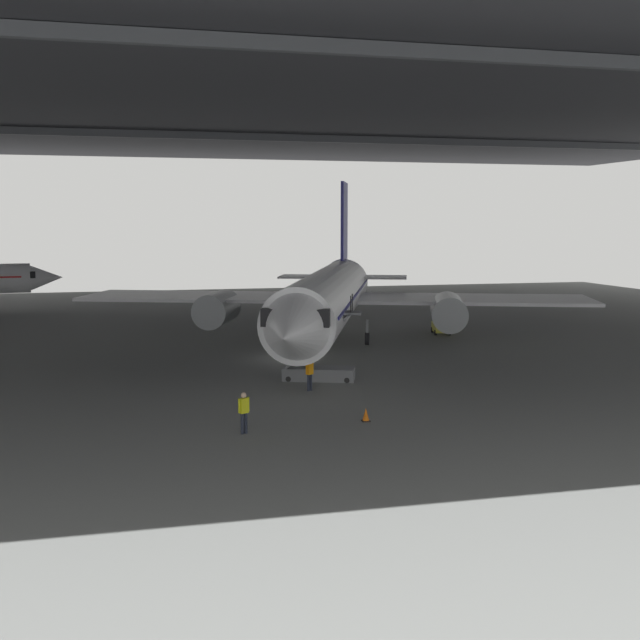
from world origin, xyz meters
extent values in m
plane|color=slate|center=(0.00, 0.00, 0.00)|extent=(110.00, 110.00, 0.00)
cube|color=#38383D|center=(0.00, 13.75, 18.11)|extent=(121.00, 99.00, 1.20)
cube|color=#4C4F54|center=(0.00, -11.00, 17.11)|extent=(115.50, 0.50, 0.70)
cube|color=#4C4F54|center=(0.00, 30.25, 17.11)|extent=(115.50, 0.50, 0.70)
cylinder|color=white|center=(2.46, 2.73, 3.58)|extent=(14.02, 29.11, 3.97)
cone|color=white|center=(-3.31, -12.81, 3.58)|extent=(5.30, 5.82, 3.89)
cube|color=black|center=(-2.44, -10.46, 4.08)|extent=(4.13, 3.78, 0.87)
cone|color=white|center=(8.23, 18.26, 3.98)|extent=(5.37, 7.12, 3.37)
cube|color=navy|center=(7.36, 15.91, 8.81)|extent=(1.73, 4.14, 6.49)
cube|color=white|center=(9.59, 13.93, 4.18)|extent=(5.86, 4.80, 0.16)
cube|color=white|center=(4.38, 15.87, 4.18)|extent=(5.86, 4.80, 0.16)
cube|color=white|center=(13.77, 3.64, 3.19)|extent=(18.06, 12.54, 0.24)
cylinder|color=#9EA3A8|center=(11.15, 2.31, 2.49)|extent=(4.10, 5.69, 2.46)
cube|color=white|center=(-5.51, 10.80, 3.19)|extent=(18.06, 12.54, 0.24)
cylinder|color=#9EA3A8|center=(-4.39, 8.08, 2.49)|extent=(4.10, 5.69, 2.46)
cube|color=navy|center=(2.46, 2.73, 3.88)|extent=(13.34, 27.10, 0.16)
cylinder|color=#9EA3A8|center=(-0.99, -6.57, 1.25)|extent=(0.20, 0.20, 1.15)
cylinder|color=black|center=(-0.99, -6.57, 0.45)|extent=(0.59, 0.95, 0.90)
cylinder|color=#9EA3A8|center=(5.89, 4.53, 1.25)|extent=(0.20, 0.20, 1.15)
cylinder|color=black|center=(5.89, 4.53, 0.45)|extent=(0.59, 0.95, 0.90)
cylinder|color=#9EA3A8|center=(1.05, 6.33, 1.25)|extent=(0.20, 0.20, 1.15)
cylinder|color=black|center=(1.05, 6.33, 0.45)|extent=(0.59, 0.95, 0.90)
cube|color=slate|center=(-0.50, -6.94, 0.35)|extent=(4.23, 2.78, 0.70)
cube|color=slate|center=(-0.50, -6.94, 2.24)|extent=(3.89, 2.50, 3.17)
cube|color=slate|center=(1.18, -7.57, 3.78)|extent=(1.48, 1.60, 0.12)
cylinder|color=black|center=(1.39, -7.01, 4.28)|extent=(0.06, 0.06, 1.00)
cylinder|color=black|center=(0.97, -8.13, 4.28)|extent=(0.06, 0.06, 1.00)
cylinder|color=black|center=(1.26, -6.85, 0.15)|extent=(0.32, 0.22, 0.30)
cylinder|color=black|center=(0.77, -8.16, 0.15)|extent=(0.32, 0.22, 0.30)
cylinder|color=black|center=(-1.78, -5.72, 0.15)|extent=(0.32, 0.22, 0.30)
cylinder|color=black|center=(-2.26, -7.04, 0.15)|extent=(0.32, 0.22, 0.30)
cylinder|color=#232838|center=(-6.34, -17.28, 0.44)|extent=(0.14, 0.14, 0.88)
cylinder|color=#232838|center=(-6.18, -17.20, 0.44)|extent=(0.14, 0.14, 0.88)
cube|color=yellow|center=(-6.26, -17.24, 1.19)|extent=(0.42, 0.36, 0.62)
cylinder|color=yellow|center=(-6.46, -17.34, 1.22)|extent=(0.09, 0.09, 0.59)
cylinder|color=yellow|center=(-6.05, -17.13, 1.22)|extent=(0.09, 0.09, 0.59)
sphere|color=beige|center=(-6.26, -17.24, 1.63)|extent=(0.24, 0.24, 0.24)
cylinder|color=#232838|center=(-1.76, -9.72, 0.44)|extent=(0.14, 0.14, 0.88)
cylinder|color=#232838|center=(-1.60, -9.63, 0.44)|extent=(0.14, 0.14, 0.88)
cube|color=orange|center=(-1.68, -9.67, 1.19)|extent=(0.42, 0.38, 0.62)
cylinder|color=orange|center=(-1.88, -9.79, 1.22)|extent=(0.09, 0.09, 0.59)
cylinder|color=orange|center=(-1.48, -9.55, 1.22)|extent=(0.09, 0.09, 0.59)
sphere|color=beige|center=(-1.68, -9.67, 1.63)|extent=(0.24, 0.24, 0.24)
cone|color=white|center=(-18.75, 36.53, 3.09)|extent=(3.83, 3.23, 2.93)
cube|color=black|center=(-20.63, 36.37, 3.47)|extent=(2.30, 2.71, 0.66)
cube|color=black|center=(-0.73, -16.46, 0.02)|extent=(0.36, 0.36, 0.04)
cone|color=orange|center=(-0.73, -16.46, 0.32)|extent=(0.30, 0.30, 0.56)
cube|color=yellow|center=(13.22, 8.52, 0.55)|extent=(1.65, 2.41, 0.70)
cylinder|color=black|center=(13.58, 7.62, 0.22)|extent=(0.27, 0.47, 0.44)
cylinder|color=black|center=(12.51, 7.86, 0.22)|extent=(0.27, 0.47, 0.44)
cylinder|color=black|center=(13.93, 9.18, 0.22)|extent=(0.27, 0.47, 0.44)
cylinder|color=black|center=(12.85, 9.42, 0.22)|extent=(0.27, 0.47, 0.44)
camera|label=1|loc=(-10.97, -49.21, 8.72)|focal=44.65mm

